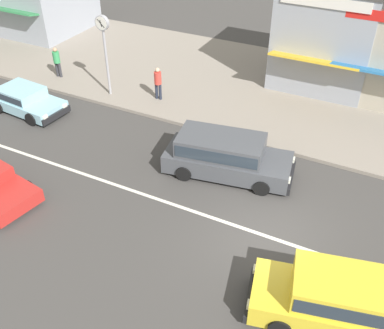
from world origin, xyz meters
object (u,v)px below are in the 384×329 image
(street_clock, at_px, (104,37))
(pedestrian_mid_kerb, at_px, (57,60))
(hatchback_pale_blue_0, at_px, (25,99))
(pedestrian_near_clock, at_px, (158,81))
(minivan_dark_grey_2, at_px, (225,154))
(shopfront_mid_block, at_px, (330,31))
(minivan_yellow_3, at_px, (343,299))

(street_clock, bearing_deg, pedestrian_mid_kerb, 173.33)
(hatchback_pale_blue_0, height_order, pedestrian_near_clock, pedestrian_near_clock)
(pedestrian_near_clock, distance_m, pedestrian_mid_kerb, 5.89)
(minivan_dark_grey_2, relative_size, pedestrian_mid_kerb, 3.19)
(hatchback_pale_blue_0, distance_m, pedestrian_near_clock, 6.14)
(minivan_dark_grey_2, xyz_separation_m, shopfront_mid_block, (1.37, 9.48, 1.84))
(hatchback_pale_blue_0, height_order, street_clock, street_clock)
(pedestrian_mid_kerb, bearing_deg, minivan_yellow_3, -26.69)
(minivan_dark_grey_2, xyz_separation_m, street_clock, (-7.43, 3.16, 2.18))
(pedestrian_near_clock, bearing_deg, shopfront_mid_block, 41.56)
(hatchback_pale_blue_0, distance_m, pedestrian_mid_kerb, 3.45)
(hatchback_pale_blue_0, distance_m, shopfront_mid_block, 14.84)
(minivan_yellow_3, bearing_deg, pedestrian_near_clock, 141.01)
(hatchback_pale_blue_0, relative_size, street_clock, 0.96)
(minivan_dark_grey_2, distance_m, pedestrian_near_clock, 6.32)
(minivan_dark_grey_2, bearing_deg, hatchback_pale_blue_0, 178.46)
(hatchback_pale_blue_0, bearing_deg, street_clock, 47.56)
(minivan_dark_grey_2, bearing_deg, street_clock, 156.93)
(minivan_dark_grey_2, height_order, pedestrian_mid_kerb, pedestrian_mid_kerb)
(street_clock, distance_m, shopfront_mid_block, 10.84)
(minivan_dark_grey_2, height_order, street_clock, street_clock)
(street_clock, height_order, pedestrian_mid_kerb, street_clock)
(hatchback_pale_blue_0, height_order, minivan_dark_grey_2, minivan_dark_grey_2)
(pedestrian_mid_kerb, relative_size, shopfront_mid_block, 0.28)
(pedestrian_mid_kerb, bearing_deg, pedestrian_near_clock, 2.01)
(shopfront_mid_block, bearing_deg, street_clock, -144.31)
(street_clock, relative_size, shopfront_mid_block, 0.69)
(pedestrian_near_clock, xyz_separation_m, shopfront_mid_block, (6.43, 5.70, 1.61))
(minivan_yellow_3, relative_size, pedestrian_near_clock, 2.98)
(street_clock, relative_size, pedestrian_mid_kerb, 2.44)
(minivan_dark_grey_2, height_order, pedestrian_near_clock, pedestrian_near_clock)
(hatchback_pale_blue_0, height_order, shopfront_mid_block, shopfront_mid_block)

